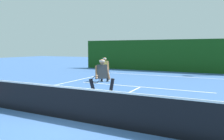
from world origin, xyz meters
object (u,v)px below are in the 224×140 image
Objects in this scene: tennis_ball at (82,109)px; player_near at (102,77)px; player_far at (105,68)px; tennis_ball_extra at (33,95)px.

player_near is at bearing 97.33° from tennis_ball.
player_far reaches higher than tennis_ball_extra.
player_near is 2.12m from tennis_ball.
player_far is 23.60× the size of tennis_ball.
tennis_ball is at bearing 64.76° from player_near.
tennis_ball_extra is at bearing -13.55° from player_near.
tennis_ball is at bearing 93.64° from player_far.
player_near is at bearing 99.38° from player_far.
player_near is 25.45× the size of tennis_ball_extra.
player_far is at bearing 111.36° from tennis_ball.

